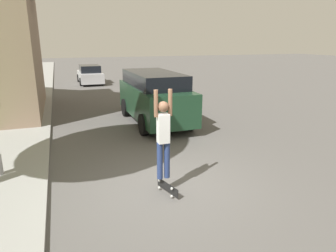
{
  "coord_description": "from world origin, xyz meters",
  "views": [
    {
      "loc": [
        -2.22,
        -6.17,
        3.34
      ],
      "look_at": [
        0.51,
        1.32,
        1.07
      ],
      "focal_mm": 32.0,
      "sensor_mm": 36.0,
      "label": 1
    }
  ],
  "objects_px": {
    "suv_parked": "(154,96)",
    "skateboarder": "(163,134)",
    "car_down_street": "(90,75)",
    "skateboard": "(167,187)"
  },
  "relations": [
    {
      "from": "car_down_street",
      "to": "skateboarder",
      "type": "bearing_deg",
      "value": -91.16
    },
    {
      "from": "suv_parked",
      "to": "car_down_street",
      "type": "bearing_deg",
      "value": 95.28
    },
    {
      "from": "car_down_street",
      "to": "skateboarder",
      "type": "xyz_separation_m",
      "value": [
        -0.39,
        -19.39,
        0.7
      ]
    },
    {
      "from": "suv_parked",
      "to": "car_down_street",
      "type": "distance_m",
      "value": 13.57
    },
    {
      "from": "suv_parked",
      "to": "skateboarder",
      "type": "bearing_deg",
      "value": -105.57
    },
    {
      "from": "car_down_street",
      "to": "skateboarder",
      "type": "height_order",
      "value": "skateboarder"
    },
    {
      "from": "skateboard",
      "to": "car_down_street",
      "type": "bearing_deg",
      "value": 88.96
    },
    {
      "from": "suv_parked",
      "to": "skateboarder",
      "type": "distance_m",
      "value": 6.11
    },
    {
      "from": "car_down_street",
      "to": "skateboard",
      "type": "height_order",
      "value": "car_down_street"
    },
    {
      "from": "suv_parked",
      "to": "skateboard",
      "type": "relative_size",
      "value": 6.67
    }
  ]
}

